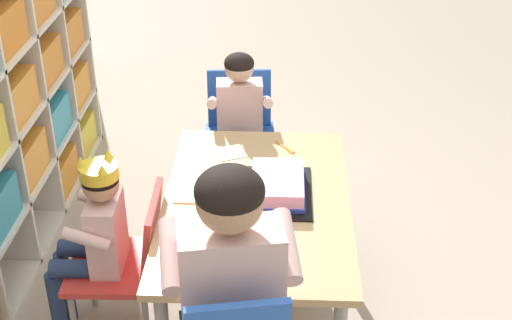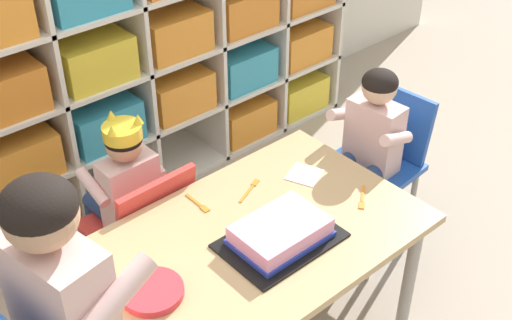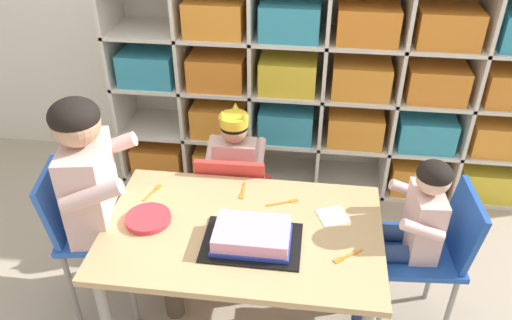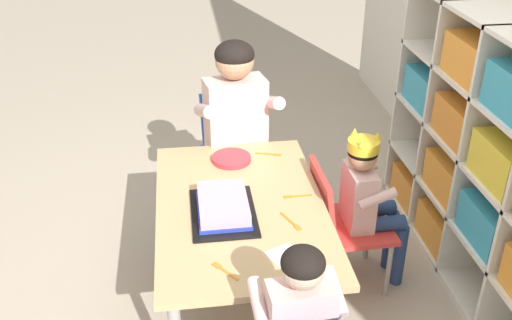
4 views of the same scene
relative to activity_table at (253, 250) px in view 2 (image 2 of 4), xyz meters
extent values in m
cube|color=silver|center=(0.29, 1.37, 0.13)|extent=(2.44, 0.01, 1.25)
cube|color=silver|center=(-0.11, 1.19, 0.13)|extent=(0.02, 0.39, 1.25)
cube|color=silver|center=(0.29, 1.19, 0.13)|extent=(0.02, 0.39, 1.25)
cube|color=silver|center=(0.70, 1.19, 0.13)|extent=(0.02, 0.39, 1.25)
cube|color=silver|center=(1.10, 1.19, 0.13)|extent=(0.02, 0.39, 1.25)
cube|color=silver|center=(0.29, 1.19, -0.49)|extent=(2.44, 0.39, 0.02)
cube|color=silver|center=(0.29, 1.19, -0.18)|extent=(2.44, 0.39, 0.02)
cube|color=silver|center=(0.29, 1.19, 0.13)|extent=(2.44, 0.39, 0.02)
cube|color=orange|center=(-0.31, 1.17, -0.38)|extent=(0.31, 0.31, 0.19)
cube|color=orange|center=(0.90, 1.17, -0.38)|extent=(0.31, 0.31, 0.19)
cube|color=yellow|center=(1.30, 1.17, -0.38)|extent=(0.31, 0.31, 0.19)
cube|color=orange|center=(-0.31, 1.17, -0.07)|extent=(0.31, 0.31, 0.19)
cube|color=teal|center=(0.09, 1.17, -0.07)|extent=(0.31, 0.31, 0.19)
cube|color=orange|center=(0.49, 1.17, -0.07)|extent=(0.31, 0.31, 0.19)
cube|color=teal|center=(0.90, 1.17, -0.07)|extent=(0.31, 0.31, 0.19)
cube|color=orange|center=(1.30, 1.17, -0.07)|extent=(0.31, 0.31, 0.19)
cube|color=yellow|center=(0.09, 1.17, 0.23)|extent=(0.31, 0.31, 0.19)
cube|color=orange|center=(0.49, 1.17, 0.23)|extent=(0.31, 0.31, 0.19)
cube|color=orange|center=(0.90, 1.17, 0.23)|extent=(0.31, 0.31, 0.19)
cube|color=tan|center=(0.00, 0.00, 0.05)|extent=(1.11, 0.70, 0.03)
cylinder|color=#9E9993|center=(0.50, -0.29, -0.23)|extent=(0.05, 0.05, 0.53)
cylinder|color=#9E9993|center=(0.50, 0.29, -0.23)|extent=(0.05, 0.05, 0.53)
cube|color=red|center=(-0.12, 0.54, -0.18)|extent=(0.36, 0.34, 0.03)
cube|color=red|center=(-0.12, 0.39, -0.02)|extent=(0.32, 0.07, 0.29)
cylinder|color=gray|center=(0.02, 0.68, -0.34)|extent=(0.02, 0.02, 0.31)
cylinder|color=gray|center=(-0.27, 0.67, -0.34)|extent=(0.02, 0.02, 0.31)
cylinder|color=gray|center=(0.03, 0.41, -0.34)|extent=(0.02, 0.02, 0.31)
cylinder|color=gray|center=(-0.26, 0.40, -0.34)|extent=(0.02, 0.02, 0.31)
cube|color=beige|center=(-0.12, 0.55, -0.02)|extent=(0.21, 0.12, 0.29)
sphere|color=tan|center=(-0.12, 0.55, 0.19)|extent=(0.13, 0.13, 0.13)
ellipsoid|color=black|center=(-0.12, 0.55, 0.21)|extent=(0.14, 0.14, 0.10)
cylinder|color=yellow|center=(-0.12, 0.55, 0.24)|extent=(0.14, 0.14, 0.05)
cone|color=yellow|center=(-0.12, 0.61, 0.29)|extent=(0.04, 0.04, 0.04)
cone|color=yellow|center=(-0.07, 0.53, 0.29)|extent=(0.04, 0.04, 0.04)
cone|color=yellow|center=(-0.17, 0.52, 0.29)|extent=(0.04, 0.04, 0.04)
cylinder|color=navy|center=(-0.06, 0.66, -0.14)|extent=(0.08, 0.21, 0.07)
cylinder|color=navy|center=(-0.19, 0.65, -0.14)|extent=(0.08, 0.21, 0.07)
cylinder|color=navy|center=(-0.06, 0.76, -0.33)|extent=(0.06, 0.06, 0.33)
cylinder|color=navy|center=(-0.19, 0.76, -0.33)|extent=(0.06, 0.06, 0.33)
cylinder|color=beige|center=(0.00, 0.60, 0.04)|extent=(0.05, 0.17, 0.10)
cylinder|color=beige|center=(-0.25, 0.59, 0.04)|extent=(0.05, 0.17, 0.10)
cube|color=beige|center=(-0.63, 0.05, 0.16)|extent=(0.21, 0.32, 0.42)
sphere|color=tan|center=(-0.63, 0.05, 0.47)|extent=(0.19, 0.19, 0.19)
ellipsoid|color=black|center=(-0.63, 0.05, 0.50)|extent=(0.19, 0.19, 0.14)
cylinder|color=brown|center=(-0.50, 0.16, -0.02)|extent=(0.31, 0.15, 0.10)
cylinder|color=beige|center=(-0.55, -0.11, 0.26)|extent=(0.25, 0.11, 0.14)
cylinder|color=beige|center=(-0.61, 0.23, 0.26)|extent=(0.25, 0.11, 0.14)
cube|color=#1E4CA8|center=(0.72, 0.11, -0.07)|extent=(0.36, 0.36, 0.03)
cube|color=#1E4CA8|center=(0.87, 0.12, 0.08)|extent=(0.08, 0.31, 0.27)
cylinder|color=gray|center=(0.57, 0.23, -0.29)|extent=(0.02, 0.02, 0.41)
cylinder|color=gray|center=(0.59, -0.04, -0.29)|extent=(0.02, 0.02, 0.41)
cylinder|color=gray|center=(0.84, 0.25, -0.29)|extent=(0.02, 0.02, 0.41)
cylinder|color=gray|center=(0.86, -0.02, -0.29)|extent=(0.02, 0.02, 0.41)
cube|color=beige|center=(0.72, 0.11, 0.08)|extent=(0.13, 0.22, 0.29)
sphere|color=#DBB293|center=(0.72, 0.11, 0.30)|extent=(0.13, 0.13, 0.13)
ellipsoid|color=black|center=(0.72, 0.11, 0.32)|extent=(0.14, 0.14, 0.10)
cylinder|color=navy|center=(0.61, 0.16, -0.03)|extent=(0.21, 0.09, 0.07)
cylinder|color=navy|center=(0.62, 0.04, -0.03)|extent=(0.21, 0.09, 0.07)
cylinder|color=navy|center=(0.50, 0.15, -0.28)|extent=(0.06, 0.06, 0.43)
cylinder|color=navy|center=(0.51, 0.03, -0.28)|extent=(0.06, 0.06, 0.43)
cylinder|color=beige|center=(0.66, 0.23, 0.15)|extent=(0.18, 0.06, 0.10)
cylinder|color=beige|center=(0.68, -0.02, 0.15)|extent=(0.18, 0.06, 0.10)
cube|color=black|center=(0.05, -0.08, 0.07)|extent=(0.38, 0.26, 0.01)
cube|color=#EF9EC6|center=(0.05, -0.08, 0.10)|extent=(0.28, 0.20, 0.07)
cube|color=#283DB2|center=(0.05, -0.08, 0.08)|extent=(0.30, 0.21, 0.02)
cylinder|color=#DB333D|center=(-0.39, 0.00, 0.07)|extent=(0.18, 0.18, 0.02)
cube|color=white|center=(0.36, 0.12, 0.06)|extent=(0.15, 0.15, 0.00)
cube|color=orange|center=(0.13, 0.18, 0.06)|extent=(0.10, 0.05, 0.00)
cube|color=orange|center=(0.19, 0.21, 0.06)|extent=(0.04, 0.03, 0.00)
cube|color=orange|center=(0.43, -0.09, 0.06)|extent=(0.08, 0.06, 0.00)
cube|color=orange|center=(0.38, -0.13, 0.06)|extent=(0.04, 0.04, 0.00)
cube|color=orange|center=(-0.03, 0.27, 0.06)|extent=(0.01, 0.09, 0.00)
cube|color=orange|center=(-0.03, 0.21, 0.06)|extent=(0.02, 0.04, 0.00)
cube|color=orange|center=(-0.43, 0.16, 0.06)|extent=(0.04, 0.09, 0.00)
cube|color=orange|center=(-0.41, 0.23, 0.06)|extent=(0.03, 0.04, 0.00)
camera|label=1|loc=(-2.24, -0.09, 1.53)|focal=49.92mm
camera|label=2|loc=(-1.06, -1.23, 1.52)|focal=47.32mm
camera|label=3|loc=(0.25, -1.53, 1.42)|focal=36.03mm
camera|label=4|loc=(2.04, -0.21, 1.42)|focal=41.04mm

